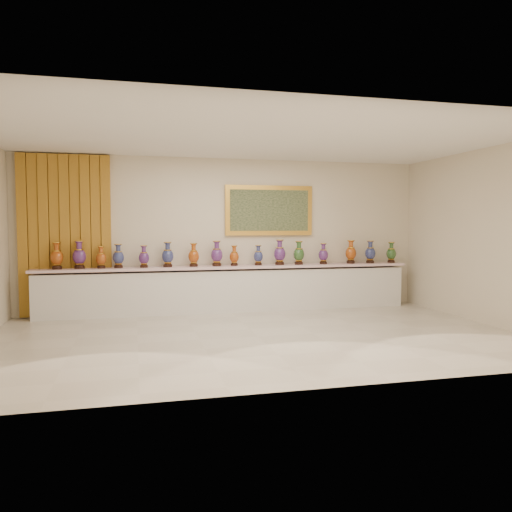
{
  "coord_description": "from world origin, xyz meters",
  "views": [
    {
      "loc": [
        -1.81,
        -7.27,
        1.7
      ],
      "look_at": [
        0.39,
        1.7,
        1.12
      ],
      "focal_mm": 35.0,
      "sensor_mm": 36.0,
      "label": 1
    }
  ],
  "objects_px": {
    "counter": "(230,289)",
    "vase_0": "(57,257)",
    "vase_1": "(79,256)",
    "vase_2": "(101,258)"
  },
  "relations": [
    {
      "from": "vase_1",
      "to": "counter",
      "type": "bearing_deg",
      "value": -0.28
    },
    {
      "from": "counter",
      "to": "vase_1",
      "type": "distance_m",
      "value": 2.87
    },
    {
      "from": "vase_0",
      "to": "vase_1",
      "type": "height_order",
      "value": "vase_1"
    },
    {
      "from": "counter",
      "to": "vase_0",
      "type": "distance_m",
      "value": 3.23
    },
    {
      "from": "counter",
      "to": "vase_0",
      "type": "relative_size",
      "value": 15.0
    },
    {
      "from": "counter",
      "to": "vase_2",
      "type": "xyz_separation_m",
      "value": [
        -2.4,
        -0.01,
        0.65
      ]
    },
    {
      "from": "vase_0",
      "to": "vase_1",
      "type": "xyz_separation_m",
      "value": [
        0.38,
        0.02,
        0.01
      ]
    },
    {
      "from": "vase_0",
      "to": "vase_1",
      "type": "bearing_deg",
      "value": 3.33
    },
    {
      "from": "counter",
      "to": "vase_2",
      "type": "bearing_deg",
      "value": -179.85
    },
    {
      "from": "vase_0",
      "to": "vase_2",
      "type": "distance_m",
      "value": 0.76
    }
  ]
}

